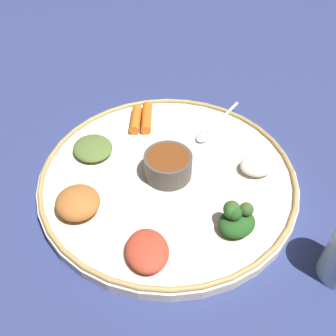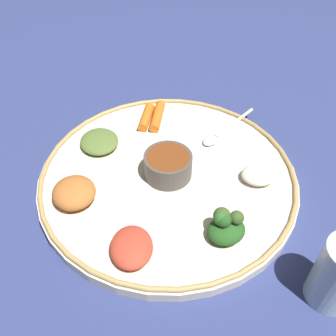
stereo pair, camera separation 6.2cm
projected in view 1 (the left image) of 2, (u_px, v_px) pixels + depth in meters
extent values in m
plane|color=navy|center=(168.00, 182.00, 0.65)|extent=(2.40, 2.40, 0.00)
cylinder|color=beige|center=(168.00, 178.00, 0.64)|extent=(0.44, 0.44, 0.02)
torus|color=tan|center=(168.00, 173.00, 0.63)|extent=(0.43, 0.43, 0.01)
cylinder|color=#4C4742|center=(168.00, 166.00, 0.62)|extent=(0.08, 0.08, 0.04)
cylinder|color=brown|center=(168.00, 158.00, 0.61)|extent=(0.07, 0.07, 0.01)
ellipsoid|color=silver|center=(203.00, 137.00, 0.70)|extent=(0.04, 0.04, 0.01)
cylinder|color=silver|center=(223.00, 117.00, 0.74)|extent=(0.11, 0.06, 0.01)
ellipsoid|color=#23511E|center=(237.00, 223.00, 0.55)|extent=(0.07, 0.07, 0.03)
sphere|color=#2D6628|center=(232.00, 211.00, 0.53)|extent=(0.02, 0.02, 0.02)
sphere|color=#385623|center=(232.00, 209.00, 0.54)|extent=(0.03, 0.03, 0.03)
sphere|color=#23511E|center=(234.00, 213.00, 0.53)|extent=(0.02, 0.02, 0.02)
sphere|color=#385623|center=(246.00, 209.00, 0.54)|extent=(0.02, 0.02, 0.02)
cylinder|color=orange|center=(147.00, 118.00, 0.73)|extent=(0.08, 0.03, 0.02)
cone|color=orange|center=(148.00, 103.00, 0.77)|extent=(0.02, 0.02, 0.02)
cylinder|color=orange|center=(136.00, 119.00, 0.73)|extent=(0.07, 0.03, 0.02)
cone|color=orange|center=(138.00, 106.00, 0.76)|extent=(0.02, 0.02, 0.02)
ellipsoid|color=#B2662D|center=(78.00, 203.00, 0.57)|extent=(0.10, 0.10, 0.03)
ellipsoid|color=#B73D28|center=(148.00, 251.00, 0.51)|extent=(0.09, 0.08, 0.02)
ellipsoid|color=#567033|center=(93.00, 148.00, 0.67)|extent=(0.10, 0.10, 0.02)
ellipsoid|color=silver|center=(257.00, 166.00, 0.63)|extent=(0.06, 0.07, 0.02)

